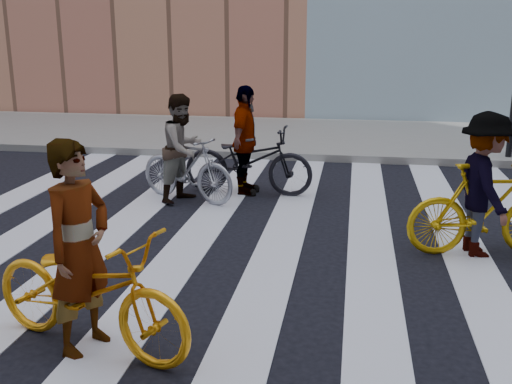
% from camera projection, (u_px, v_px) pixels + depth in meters
% --- Properties ---
extents(ground, '(100.00, 100.00, 0.00)m').
position_uv_depth(ground, '(234.00, 246.00, 7.34)').
color(ground, black).
rests_on(ground, ground).
extents(sidewalk_far, '(100.00, 5.00, 0.15)m').
position_uv_depth(sidewalk_far, '(296.00, 136.00, 14.46)').
color(sidewalk_far, gray).
rests_on(sidewalk_far, ground).
extents(zebra_crosswalk, '(8.25, 10.00, 0.01)m').
position_uv_depth(zebra_crosswalk, '(234.00, 245.00, 7.34)').
color(zebra_crosswalk, white).
rests_on(zebra_crosswalk, ground).
extents(bike_yellow_left, '(2.10, 1.26, 1.04)m').
position_uv_depth(bike_yellow_left, '(88.00, 290.00, 4.85)').
color(bike_yellow_left, orange).
rests_on(bike_yellow_left, ground).
extents(bike_silver_mid, '(1.77, 1.13, 1.04)m').
position_uv_depth(bike_silver_mid, '(187.00, 168.00, 9.15)').
color(bike_silver_mid, '#9999A2').
rests_on(bike_silver_mid, ground).
extents(bike_yellow_right, '(1.89, 0.85, 1.10)m').
position_uv_depth(bike_yellow_right, '(486.00, 210.00, 6.92)').
color(bike_yellow_right, '#D7A20B').
rests_on(bike_yellow_right, ground).
extents(bike_dark_rear, '(2.12, 0.84, 1.09)m').
position_uv_depth(bike_dark_rear, '(248.00, 161.00, 9.53)').
color(bike_dark_rear, black).
rests_on(bike_dark_rear, ground).
extents(rider_left, '(0.60, 0.74, 1.76)m').
position_uv_depth(rider_left, '(79.00, 248.00, 4.76)').
color(rider_left, slate).
rests_on(rider_left, ground).
extents(rider_mid, '(0.89, 0.98, 1.64)m').
position_uv_depth(rider_mid, '(183.00, 148.00, 9.08)').
color(rider_mid, slate).
rests_on(rider_mid, ground).
extents(rider_right, '(0.82, 1.18, 1.68)m').
position_uv_depth(rider_right, '(484.00, 185.00, 6.85)').
color(rider_right, slate).
rests_on(rider_right, ground).
extents(rider_rear, '(0.48, 1.04, 1.73)m').
position_uv_depth(rider_rear, '(245.00, 141.00, 9.46)').
color(rider_rear, slate).
rests_on(rider_rear, ground).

